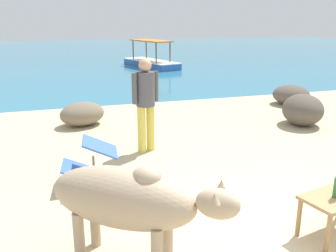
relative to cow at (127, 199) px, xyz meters
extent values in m
cube|color=#CCB78E|center=(1.76, -0.33, -0.69)|extent=(18.00, 14.00, 0.04)
cube|color=teal|center=(1.76, 21.67, -0.71)|extent=(60.00, 36.00, 0.03)
cylinder|color=tan|center=(0.36, -0.09, -0.41)|extent=(0.10, 0.10, 0.52)
cylinder|color=tan|center=(-0.27, 0.38, -0.41)|extent=(0.10, 0.10, 0.52)
cylinder|color=tan|center=(-0.44, 0.15, -0.41)|extent=(0.10, 0.10, 0.52)
ellipsoid|color=tan|center=(-0.04, 0.03, 0.01)|extent=(1.46, 1.28, 0.57)
ellipsoid|color=tan|center=(0.67, -0.50, 0.10)|extent=(0.44, 0.41, 0.27)
cone|color=tan|center=(0.75, -0.39, 0.22)|extent=(0.13, 0.13, 0.10)
cone|color=tan|center=(0.59, -0.60, 0.22)|extent=(0.13, 0.13, 0.10)
ellipsoid|color=tan|center=(0.16, -0.12, 0.25)|extent=(0.35, 0.34, 0.19)
cylinder|color=#A37A4C|center=(1.82, -0.09, -0.45)|extent=(0.05, 0.05, 0.44)
cylinder|color=#A37A4C|center=(1.90, -0.44, -0.45)|extent=(0.05, 0.05, 0.44)
cylinder|color=#A37A4C|center=(-0.57, 1.61, -0.60)|extent=(0.04, 0.04, 0.14)
cylinder|color=#A37A4C|center=(-0.51, 2.13, -0.60)|extent=(0.04, 0.04, 0.14)
cylinder|color=#A37A4C|center=(-0.16, 1.57, -0.50)|extent=(0.04, 0.04, 0.34)
cylinder|color=#A37A4C|center=(-0.10, 2.08, -0.50)|extent=(0.04, 0.04, 0.34)
cube|color=#3D66C6|center=(-0.34, 1.85, -0.43)|extent=(0.49, 0.57, 0.21)
cube|color=#3D66C6|center=(-0.03, 1.81, -0.11)|extent=(0.52, 0.57, 0.23)
cylinder|color=#DBC64C|center=(0.82, 2.93, -0.26)|extent=(0.14, 0.14, 0.82)
cylinder|color=#DBC64C|center=(0.99, 2.98, -0.26)|extent=(0.14, 0.14, 0.82)
cylinder|color=#4C4C51|center=(0.90, 2.96, 0.44)|extent=(0.32, 0.32, 0.58)
cylinder|color=#4C4C51|center=(0.70, 2.89, 0.47)|extent=(0.09, 0.09, 0.52)
cylinder|color=#4C4C51|center=(1.11, 3.02, 0.47)|extent=(0.09, 0.09, 0.52)
sphere|color=tan|center=(0.90, 2.96, 0.84)|extent=(0.22, 0.22, 0.22)
ellipsoid|color=brown|center=(4.59, 3.57, -0.33)|extent=(1.27, 1.34, 0.68)
ellipsoid|color=brown|center=(5.57, 5.37, -0.41)|extent=(1.03, 1.02, 0.52)
ellipsoid|color=#756651|center=(-0.04, 4.96, -0.42)|extent=(1.24, 1.14, 0.51)
cube|color=#3866B7|center=(4.01, 14.52, -0.56)|extent=(2.11, 3.76, 0.28)
cube|color=white|center=(4.01, 14.52, -0.40)|extent=(2.18, 3.85, 0.04)
cylinder|color=brown|center=(4.69, 13.60, 0.06)|extent=(0.06, 0.06, 0.95)
cylinder|color=brown|center=(3.96, 13.37, 0.06)|extent=(0.06, 0.06, 0.95)
cylinder|color=brown|center=(4.06, 15.66, 0.06)|extent=(0.06, 0.06, 0.95)
cylinder|color=brown|center=(3.32, 15.44, 0.06)|extent=(0.06, 0.06, 0.95)
cube|color=orange|center=(4.01, 14.52, 0.56)|extent=(1.63, 2.68, 0.06)
camera|label=1|loc=(-0.53, -2.97, 1.58)|focal=38.99mm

